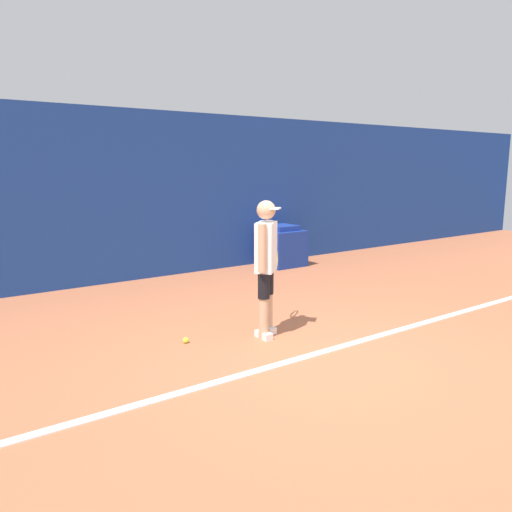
% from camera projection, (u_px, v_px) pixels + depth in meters
% --- Properties ---
extents(ground_plane, '(24.00, 24.00, 0.00)m').
position_uv_depth(ground_plane, '(323.00, 359.00, 5.23)').
color(ground_plane, '#B76642').
extents(back_wall, '(24.00, 0.10, 2.96)m').
position_uv_depth(back_wall, '(142.00, 196.00, 8.74)').
color(back_wall, navy).
rests_on(back_wall, ground_plane).
extents(court_baseline, '(21.60, 0.10, 0.01)m').
position_uv_depth(court_baseline, '(315.00, 354.00, 5.34)').
color(court_baseline, white).
rests_on(court_baseline, ground_plane).
extents(tennis_player, '(0.72, 0.66, 1.61)m').
position_uv_depth(tennis_player, '(266.00, 262.00, 5.81)').
color(tennis_player, tan).
rests_on(tennis_player, ground_plane).
extents(tennis_ball, '(0.07, 0.07, 0.07)m').
position_uv_depth(tennis_ball, '(186.00, 340.00, 5.69)').
color(tennis_ball, '#D1E533').
rests_on(tennis_ball, ground_plane).
extents(covered_chair, '(0.75, 0.79, 0.82)m').
position_uv_depth(covered_chair, '(282.00, 246.00, 10.10)').
color(covered_chair, navy).
rests_on(covered_chair, ground_plane).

